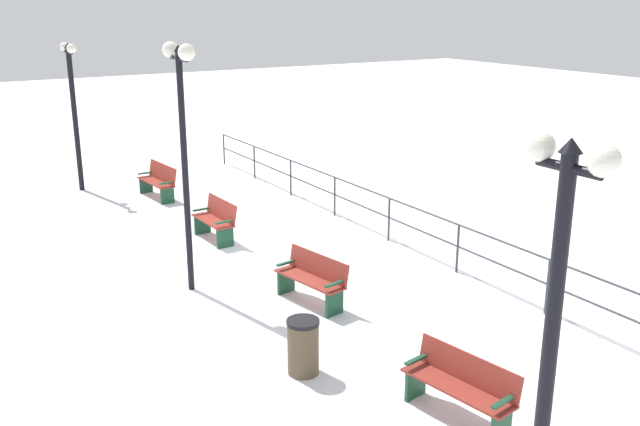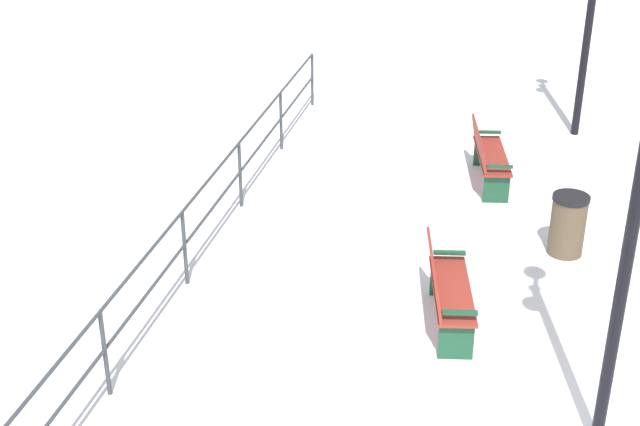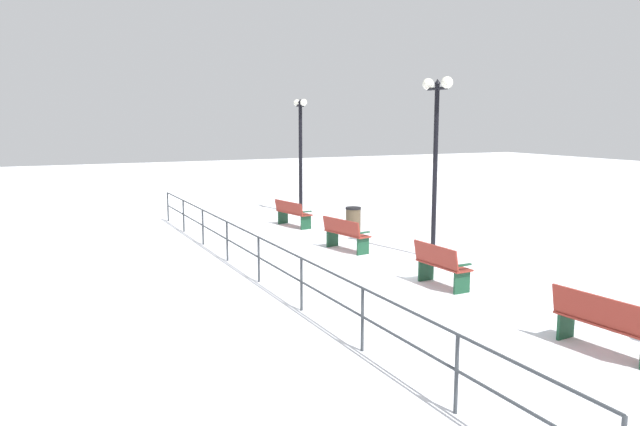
# 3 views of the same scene
# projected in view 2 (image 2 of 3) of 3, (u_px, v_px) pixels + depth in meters

# --- Properties ---
(bench_third) EXTENTS (0.75, 1.61, 0.90)m
(bench_third) POSITION_uv_depth(u_px,v_px,m) (446.00, 289.00, 10.44)
(bench_third) COLOR maroon
(bench_third) RESTS_ON ground
(bench_fourth) EXTENTS (0.75, 1.67, 0.87)m
(bench_fourth) POSITION_uv_depth(u_px,v_px,m) (487.00, 155.00, 14.07)
(bench_fourth) COLOR maroon
(bench_fourth) RESTS_ON ground
(waterfront_railing) EXTENTS (0.05, 18.57, 1.03)m
(waterfront_railing) POSITION_uv_depth(u_px,v_px,m) (103.00, 337.00, 9.17)
(waterfront_railing) COLOR #383D42
(waterfront_railing) RESTS_ON ground
(trash_bin) EXTENTS (0.49, 0.49, 0.85)m
(trash_bin) POSITION_uv_depth(u_px,v_px,m) (568.00, 225.00, 12.04)
(trash_bin) COLOR brown
(trash_bin) RESTS_ON ground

